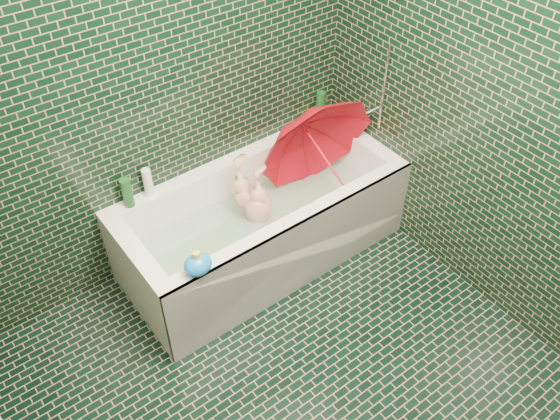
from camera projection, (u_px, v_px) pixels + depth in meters
floor at (308, 412)px, 2.99m from camera, size 2.80×2.80×0.00m
wall_back at (140, 78)px, 2.94m from camera, size 2.80×0.00×2.80m
wall_right at (539, 116)px, 2.70m from camera, size 0.00×2.80×2.80m
bathtub at (263, 231)px, 3.62m from camera, size 1.70×0.75×0.55m
bath_mat at (262, 235)px, 3.67m from camera, size 1.35×0.47×0.01m
water at (261, 219)px, 3.57m from camera, size 1.48×0.53×0.00m
faucet at (369, 108)px, 3.60m from camera, size 0.18×0.19×0.55m
child at (257, 215)px, 3.58m from camera, size 0.88×0.43×0.28m
umbrella at (326, 160)px, 3.50m from camera, size 1.01×0.99×1.09m
soap_bottle_a at (315, 120)px, 3.90m from camera, size 0.09×0.09×0.24m
soap_bottle_b at (323, 116)px, 3.93m from camera, size 0.11×0.11×0.19m
soap_bottle_c at (318, 124)px, 3.86m from camera, size 0.16×0.16×0.17m
bottle_right_tall at (320, 108)px, 3.80m from camera, size 0.07×0.07×0.23m
bottle_right_pump at (322, 106)px, 3.84m from camera, size 0.06×0.06×0.20m
bottle_left_tall at (127, 193)px, 3.23m from camera, size 0.07×0.07×0.18m
bottle_left_short at (148, 182)px, 3.30m from camera, size 0.06×0.06×0.18m
rubber_duck at (312, 116)px, 3.86m from camera, size 0.12×0.09×0.09m
bath_toy at (198, 264)px, 2.89m from camera, size 0.18×0.17×0.14m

